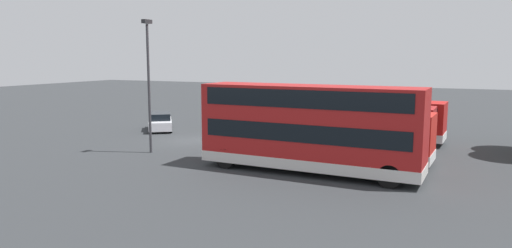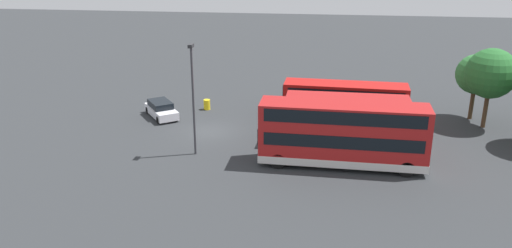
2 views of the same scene
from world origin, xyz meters
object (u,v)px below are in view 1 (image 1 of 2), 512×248
bus_single_deck_second (352,125)px  bus_double_decker_fourth (309,126)px  lamp_post_tall (149,76)px  car_hatchback_silver (160,122)px  bus_single_deck_near_end (365,118)px  bus_single_deck_third (336,132)px  waste_bin_yellow (214,123)px

bus_single_deck_second → bus_double_decker_fourth: bus_double_decker_fourth is taller
lamp_post_tall → bus_double_decker_fourth: bearing=85.9°
car_hatchback_silver → bus_single_deck_near_end: bearing=98.7°
bus_double_decker_fourth → lamp_post_tall: size_ratio=1.41×
bus_double_decker_fourth → bus_single_deck_second: bearing=175.2°
car_hatchback_silver → lamp_post_tall: bearing=32.5°
car_hatchback_silver → bus_double_decker_fourth: bearing=61.2°
bus_double_decker_fourth → lamp_post_tall: bearing=-94.1°
bus_single_deck_third → lamp_post_tall: (2.96, -11.13, 3.19)m
bus_single_deck_near_end → car_hatchback_silver: 16.50m
bus_single_deck_third → waste_bin_yellow: bearing=-120.8°
bus_single_deck_near_end → bus_double_decker_fourth: size_ratio=0.95×
bus_single_deck_third → waste_bin_yellow: (-7.45, -12.52, -1.15)m
bus_single_deck_near_end → lamp_post_tall: bearing=-47.5°
car_hatchback_silver → lamp_post_tall: size_ratio=0.54×
bus_single_deck_near_end → bus_single_deck_second: 3.97m
bus_single_deck_near_end → bus_double_decker_fourth: bearing=-3.1°
bus_single_deck_third → bus_double_decker_fourth: bus_double_decker_fourth is taller
bus_single_deck_second → bus_double_decker_fourth: size_ratio=0.87×
car_hatchback_silver → lamp_post_tall: (7.84, 4.99, 4.11)m
bus_single_deck_near_end → waste_bin_yellow: bus_single_deck_near_end is taller
bus_double_decker_fourth → lamp_post_tall: 10.97m
bus_single_deck_third → bus_single_deck_near_end: bearing=178.8°
bus_single_deck_second → bus_single_deck_third: (3.42, -0.16, 0.00)m
lamp_post_tall → waste_bin_yellow: lamp_post_tall is taller
bus_single_deck_near_end → bus_single_deck_second: size_ratio=1.09×
bus_single_deck_second → waste_bin_yellow: bearing=-107.6°
bus_single_deck_near_end → lamp_post_tall: size_ratio=1.34×
waste_bin_yellow → car_hatchback_silver: bearing=-54.6°
bus_single_deck_near_end → car_hatchback_silver: bus_single_deck_near_end is taller
bus_single_deck_third → car_hatchback_silver: bearing=-106.9°
lamp_post_tall → waste_bin_yellow: size_ratio=8.69×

